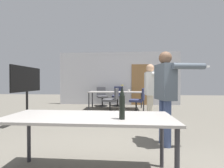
{
  "coord_description": "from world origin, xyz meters",
  "views": [
    {
      "loc": [
        0.19,
        -1.5,
        1.15
      ],
      "look_at": [
        -0.09,
        2.54,
        1.1
      ],
      "focal_mm": 24.0,
      "sensor_mm": 36.0,
      "label": 1
    }
  ],
  "objects_px": {
    "person_left_plaid": "(151,88)",
    "drink_cup": "(129,91)",
    "tv_screen": "(27,87)",
    "office_chair_far_left": "(118,97)",
    "office_chair_near_pushed": "(102,97)",
    "office_chair_far_right": "(138,102)",
    "beer_bottle": "(122,103)",
    "person_far_watching": "(166,89)",
    "office_chair_side_rolled": "(112,101)"
  },
  "relations": [
    {
      "from": "person_left_plaid",
      "to": "drink_cup",
      "type": "xyz_separation_m",
      "value": [
        -0.51,
        2.04,
        -0.19
      ]
    },
    {
      "from": "tv_screen",
      "to": "office_chair_far_left",
      "type": "distance_m",
      "value": 4.07
    },
    {
      "from": "person_left_plaid",
      "to": "office_chair_near_pushed",
      "type": "xyz_separation_m",
      "value": [
        -1.77,
        2.95,
        -0.56
      ]
    },
    {
      "from": "office_chair_far_right",
      "to": "office_chair_near_pushed",
      "type": "relative_size",
      "value": 1.01
    },
    {
      "from": "office_chair_near_pushed",
      "to": "beer_bottle",
      "type": "height_order",
      "value": "beer_bottle"
    },
    {
      "from": "person_far_watching",
      "to": "person_left_plaid",
      "type": "bearing_deg",
      "value": 169.96
    },
    {
      "from": "person_left_plaid",
      "to": "office_chair_near_pushed",
      "type": "relative_size",
      "value": 1.81
    },
    {
      "from": "person_left_plaid",
      "to": "beer_bottle",
      "type": "relative_size",
      "value": 4.36
    },
    {
      "from": "tv_screen",
      "to": "drink_cup",
      "type": "bearing_deg",
      "value": -53.55
    },
    {
      "from": "office_chair_far_right",
      "to": "person_left_plaid",
      "type": "bearing_deg",
      "value": -158.4
    },
    {
      "from": "office_chair_far_left",
      "to": "office_chair_side_rolled",
      "type": "bearing_deg",
      "value": 92.37
    },
    {
      "from": "tv_screen",
      "to": "office_chair_far_right",
      "type": "bearing_deg",
      "value": -64.92
    },
    {
      "from": "office_chair_far_right",
      "to": "drink_cup",
      "type": "height_order",
      "value": "office_chair_far_right"
    },
    {
      "from": "office_chair_near_pushed",
      "to": "person_far_watching",
      "type": "bearing_deg",
      "value": 92.09
    },
    {
      "from": "office_chair_side_rolled",
      "to": "office_chair_far_right",
      "type": "relative_size",
      "value": 1.01
    },
    {
      "from": "tv_screen",
      "to": "office_chair_near_pushed",
      "type": "height_order",
      "value": "tv_screen"
    },
    {
      "from": "tv_screen",
      "to": "office_chair_side_rolled",
      "type": "distance_m",
      "value": 2.83
    },
    {
      "from": "office_chair_far_right",
      "to": "drink_cup",
      "type": "relative_size",
      "value": 9.19
    },
    {
      "from": "office_chair_near_pushed",
      "to": "beer_bottle",
      "type": "distance_m",
      "value": 5.63
    },
    {
      "from": "office_chair_side_rolled",
      "to": "drink_cup",
      "type": "bearing_deg",
      "value": -33.25
    },
    {
      "from": "tv_screen",
      "to": "office_chair_side_rolled",
      "type": "height_order",
      "value": "tv_screen"
    },
    {
      "from": "office_chair_near_pushed",
      "to": "beer_bottle",
      "type": "bearing_deg",
      "value": 80.0
    },
    {
      "from": "office_chair_side_rolled",
      "to": "beer_bottle",
      "type": "relative_size",
      "value": 2.46
    },
    {
      "from": "person_left_plaid",
      "to": "office_chair_far_right",
      "type": "bearing_deg",
      "value": -170.91
    },
    {
      "from": "person_left_plaid",
      "to": "office_chair_near_pushed",
      "type": "height_order",
      "value": "person_left_plaid"
    },
    {
      "from": "office_chair_far_left",
      "to": "beer_bottle",
      "type": "xyz_separation_m",
      "value": [
        0.22,
        -5.59,
        0.48
      ]
    },
    {
      "from": "office_chair_side_rolled",
      "to": "tv_screen",
      "type": "bearing_deg",
      "value": 135.5
    },
    {
      "from": "person_far_watching",
      "to": "office_chair_side_rolled",
      "type": "xyz_separation_m",
      "value": [
        -1.19,
        2.8,
        -0.6
      ]
    },
    {
      "from": "person_left_plaid",
      "to": "office_chair_side_rolled",
      "type": "bearing_deg",
      "value": -138.33
    },
    {
      "from": "beer_bottle",
      "to": "office_chair_side_rolled",
      "type": "bearing_deg",
      "value": 95.71
    },
    {
      "from": "person_left_plaid",
      "to": "person_far_watching",
      "type": "bearing_deg",
      "value": 1.76
    },
    {
      "from": "tv_screen",
      "to": "office_chair_far_right",
      "type": "relative_size",
      "value": 1.72
    },
    {
      "from": "tv_screen",
      "to": "office_chair_side_rolled",
      "type": "bearing_deg",
      "value": -56.39
    },
    {
      "from": "person_far_watching",
      "to": "drink_cup",
      "type": "distance_m",
      "value": 3.51
    },
    {
      "from": "tv_screen",
      "to": "office_chair_far_right",
      "type": "xyz_separation_m",
      "value": [
        3.3,
        1.54,
        -0.58
      ]
    },
    {
      "from": "tv_screen",
      "to": "beer_bottle",
      "type": "distance_m",
      "value": 3.62
    },
    {
      "from": "office_chair_far_left",
      "to": "drink_cup",
      "type": "xyz_separation_m",
      "value": [
        0.49,
        -0.98,
        0.36
      ]
    },
    {
      "from": "office_chair_side_rolled",
      "to": "drink_cup",
      "type": "distance_m",
      "value": 1.01
    },
    {
      "from": "office_chair_side_rolled",
      "to": "office_chair_far_left",
      "type": "bearing_deg",
      "value": 5.77
    },
    {
      "from": "beer_bottle",
      "to": "office_chair_near_pushed",
      "type": "bearing_deg",
      "value": 100.11
    },
    {
      "from": "tv_screen",
      "to": "office_chair_far_right",
      "type": "height_order",
      "value": "tv_screen"
    },
    {
      "from": "tv_screen",
      "to": "office_chair_near_pushed",
      "type": "bearing_deg",
      "value": -29.0
    },
    {
      "from": "office_chair_near_pushed",
      "to": "drink_cup",
      "type": "xyz_separation_m",
      "value": [
        1.25,
        -0.91,
        0.37
      ]
    },
    {
      "from": "person_left_plaid",
      "to": "office_chair_side_rolled",
      "type": "distance_m",
      "value": 1.9
    },
    {
      "from": "office_chair_far_left",
      "to": "office_chair_near_pushed",
      "type": "bearing_deg",
      "value": 13.92
    },
    {
      "from": "tv_screen",
      "to": "office_chair_side_rolled",
      "type": "xyz_separation_m",
      "value": [
        2.31,
        1.54,
        -0.57
      ]
    },
    {
      "from": "person_left_plaid",
      "to": "drink_cup",
      "type": "relative_size",
      "value": 16.45
    },
    {
      "from": "person_far_watching",
      "to": "office_chair_side_rolled",
      "type": "distance_m",
      "value": 3.1
    },
    {
      "from": "person_far_watching",
      "to": "office_chair_far_left",
      "type": "height_order",
      "value": "person_far_watching"
    },
    {
      "from": "office_chair_far_right",
      "to": "office_chair_side_rolled",
      "type": "bearing_deg",
      "value": 104.11
    }
  ]
}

